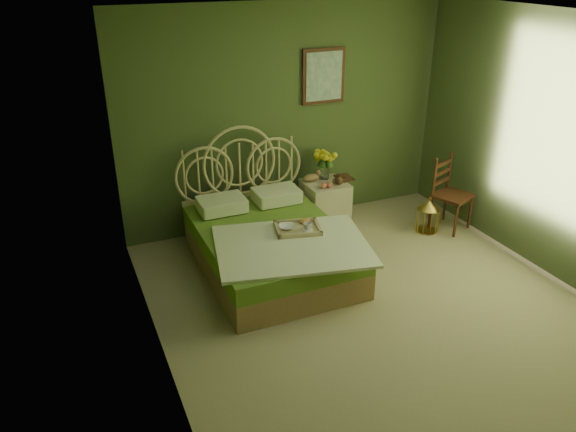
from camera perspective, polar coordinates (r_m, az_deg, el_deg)
name	(u,v)px	position (r m, az deg, el deg)	size (l,w,h in m)	color
floor	(381,312)	(5.42, 9.41, -9.55)	(4.50, 4.50, 0.00)	tan
ceiling	(406,21)	(4.49, 11.86, 18.82)	(4.50, 4.50, 0.00)	silver
wall_back	(287,117)	(6.69, -0.15, 9.98)	(4.00, 4.00, 0.00)	#45592E
wall_left	(153,225)	(4.12, -13.51, -0.89)	(4.50, 4.50, 0.00)	#45592E
wall_right	(567,153)	(6.11, 26.51, 5.77)	(4.50, 4.50, 0.00)	#45592E
wall_art	(324,76)	(6.75, 3.64, 14.00)	(0.54, 0.04, 0.64)	#391C0F
bed	(270,243)	(5.91, -1.88, -2.76)	(1.67, 2.11, 1.30)	tan
nightstand	(325,197)	(6.87, 3.75, 1.94)	(0.50, 0.50, 0.98)	beige
chair	(449,188)	(7.00, 16.06, 2.73)	(0.52, 0.52, 0.90)	#391C0F
birdcage	(428,216)	(6.92, 14.02, -0.03)	(0.26, 0.26, 0.40)	gold
book_lower	(338,179)	(6.87, 5.08, 3.76)	(0.18, 0.24, 0.02)	#381E0F
book_upper	(338,178)	(6.86, 5.09, 3.91)	(0.16, 0.21, 0.02)	#472819
cereal_bowl	(287,227)	(5.71, -0.13, -1.14)	(0.16, 0.16, 0.04)	white
coffee_cup	(307,227)	(5.68, 1.98, -1.10)	(0.08, 0.08, 0.08)	white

